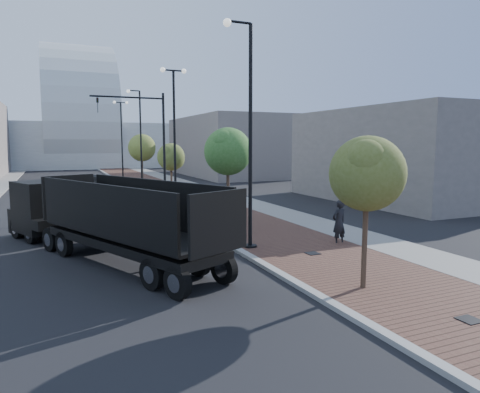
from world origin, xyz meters
name	(u,v)px	position (x,y,z in m)	size (l,w,h in m)	color
ground	(428,363)	(0.00, 0.00, 0.00)	(220.00, 220.00, 0.00)	black
sidewalk	(159,184)	(3.50, 40.00, 0.06)	(7.00, 140.00, 0.12)	#4C2D23
concrete_strip	(183,183)	(6.20, 40.00, 0.07)	(2.40, 140.00, 0.13)	slate
curb	(126,185)	(0.00, 40.00, 0.07)	(0.30, 140.00, 0.14)	gray
dump_truck	(80,219)	(-5.92, 12.75, 1.30)	(7.44, 13.05, 3.09)	black
white_sedan	(126,200)	(-2.66, 21.84, 0.82)	(1.74, 4.99, 1.64)	silver
dark_car_mid	(81,201)	(-5.25, 24.56, 0.57)	(1.89, 4.10, 1.14)	black
dark_car_far	(103,183)	(-2.68, 35.98, 0.69)	(1.92, 4.73, 1.37)	black
pedestrian	(339,223)	(4.50, 9.21, 1.00)	(0.73, 0.48, 2.00)	black
streetlight_1	(248,146)	(0.49, 10.00, 4.34)	(1.44, 0.56, 9.21)	black
streetlight_2	(175,137)	(0.60, 22.00, 4.82)	(1.72, 0.56, 9.28)	black
streetlight_3	(140,144)	(0.49, 34.00, 4.34)	(1.44, 0.56, 9.21)	black
streetlight_4	(122,140)	(0.60, 46.00, 4.82)	(1.72, 0.56, 9.28)	black
traffic_mast	(151,136)	(-0.30, 25.00, 4.98)	(5.09, 0.20, 8.00)	black
tree_0	(368,174)	(1.65, 4.02, 3.54)	(2.28, 2.21, 4.66)	#382619
tree_1	(229,152)	(1.65, 15.02, 4.00)	(2.53, 2.50, 5.26)	#382619
tree_2	(171,157)	(1.65, 27.02, 3.36)	(2.22, 2.14, 4.44)	#382619
tree_3	(142,148)	(1.65, 39.02, 3.97)	(2.81, 2.81, 5.39)	#382619
convention_center	(79,135)	(-2.00, 85.00, 6.00)	(50.00, 30.00, 50.00)	#A8AFB2
commercial_block_ne	(231,146)	(16.00, 50.00, 4.00)	(12.00, 22.00, 8.00)	slate
commercial_block_e	(399,155)	(18.00, 20.00, 3.50)	(10.00, 16.00, 7.00)	#5F5856
utility_cover_0	(469,320)	(2.40, 1.00, 0.13)	(0.50, 0.50, 0.02)	black
utility_cover_1	(313,253)	(2.40, 8.00, 0.13)	(0.50, 0.50, 0.02)	black
utility_cover_2	(216,212)	(2.40, 19.00, 0.13)	(0.50, 0.50, 0.02)	black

